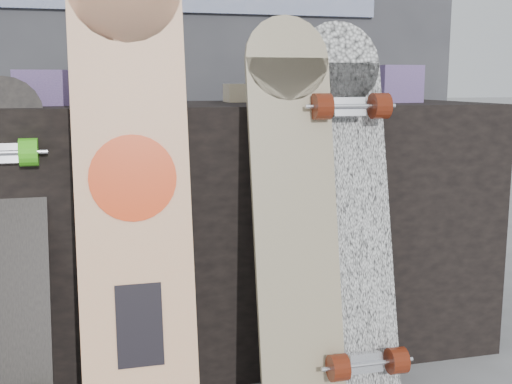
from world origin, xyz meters
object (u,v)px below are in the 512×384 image
object	(u,v)px
vendor_table	(237,227)
longboard_geisha	(132,171)
longboard_celtic	(294,203)
longboard_cascadia	(350,207)
skateboard_dark	(5,252)

from	to	relation	value
vendor_table	longboard_geisha	world-z (taller)	longboard_geisha
longboard_geisha	longboard_celtic	distance (m)	0.43
longboard_celtic	longboard_cascadia	distance (m)	0.17
vendor_table	longboard_cascadia	bearing A→B (deg)	-61.13
longboard_celtic	longboard_cascadia	bearing A→B (deg)	4.80
longboard_celtic	skateboard_dark	distance (m)	0.74
vendor_table	longboard_celtic	world-z (taller)	longboard_celtic
longboard_cascadia	longboard_geisha	bearing A→B (deg)	-178.92
longboard_celtic	skateboard_dark	world-z (taller)	longboard_celtic
skateboard_dark	longboard_cascadia	bearing A→B (deg)	-3.43
longboard_geisha	skateboard_dark	bearing A→B (deg)	168.31
vendor_table	skateboard_dark	bearing A→B (deg)	-152.19
vendor_table	skateboard_dark	xyz separation A→B (m)	(-0.67, -0.35, 0.05)
longboard_celtic	skateboard_dark	bearing A→B (deg)	174.72
vendor_table	longboard_celtic	bearing A→B (deg)	-81.85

